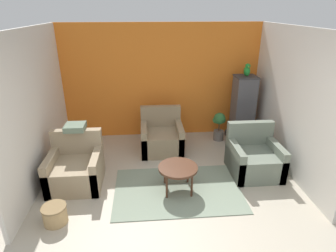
# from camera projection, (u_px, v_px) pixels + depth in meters

# --- Properties ---
(ground_plane) EXTENTS (20.00, 20.00, 0.00)m
(ground_plane) POSITION_uv_depth(u_px,v_px,m) (178.00, 234.00, 3.81)
(ground_plane) COLOR #B2A893
(ground_plane) RESTS_ON ground
(wall_back_accent) EXTENTS (4.51, 0.06, 2.56)m
(wall_back_accent) POSITION_uv_depth(u_px,v_px,m) (162.00, 82.00, 6.37)
(wall_back_accent) COLOR orange
(wall_back_accent) RESTS_ON ground_plane
(wall_left) EXTENTS (0.06, 3.31, 2.56)m
(wall_left) POSITION_uv_depth(u_px,v_px,m) (34.00, 109.00, 4.65)
(wall_left) COLOR silver
(wall_left) RESTS_ON ground_plane
(wall_right) EXTENTS (0.06, 3.31, 2.56)m
(wall_right) POSITION_uv_depth(u_px,v_px,m) (292.00, 102.00, 5.00)
(wall_right) COLOR silver
(wall_right) RESTS_ON ground_plane
(area_rug) EXTENTS (2.10, 1.41, 0.01)m
(area_rug) POSITION_uv_depth(u_px,v_px,m) (178.00, 190.00, 4.72)
(area_rug) COLOR gray
(area_rug) RESTS_ON ground_plane
(coffee_table) EXTENTS (0.65, 0.65, 0.45)m
(coffee_table) POSITION_uv_depth(u_px,v_px,m) (178.00, 169.00, 4.56)
(coffee_table) COLOR #472819
(coffee_table) RESTS_ON ground_plane
(armchair_left) EXTENTS (0.86, 0.85, 0.88)m
(armchair_left) POSITION_uv_depth(u_px,v_px,m) (76.00, 169.00, 4.79)
(armchair_left) COLOR #9E896B
(armchair_left) RESTS_ON ground_plane
(armchair_right) EXTENTS (0.86, 0.85, 0.88)m
(armchair_right) POSITION_uv_depth(u_px,v_px,m) (254.00, 158.00, 5.13)
(armchair_right) COLOR slate
(armchair_right) RESTS_ON ground_plane
(armchair_middle) EXTENTS (0.86, 0.85, 0.88)m
(armchair_middle) POSITION_uv_depth(u_px,v_px,m) (162.00, 137.00, 5.96)
(armchair_middle) COLOR #8E7A5B
(armchair_middle) RESTS_ON ground_plane
(birdcage) EXTENTS (0.57, 0.57, 1.48)m
(birdcage) POSITION_uv_depth(u_px,v_px,m) (243.00, 110.00, 6.30)
(birdcage) COLOR #353539
(birdcage) RESTS_ON ground_plane
(parrot) EXTENTS (0.13, 0.23, 0.28)m
(parrot) POSITION_uv_depth(u_px,v_px,m) (247.00, 70.00, 5.95)
(parrot) COLOR #1E842D
(parrot) RESTS_ON birdcage
(potted_plant) EXTENTS (0.29, 0.26, 0.66)m
(potted_plant) POSITION_uv_depth(u_px,v_px,m) (219.00, 124.00, 6.37)
(potted_plant) COLOR #66605B
(potted_plant) RESTS_ON ground_plane
(wicker_basket) EXTENTS (0.35, 0.35, 0.28)m
(wicker_basket) POSITION_uv_depth(u_px,v_px,m) (55.00, 214.00, 3.95)
(wicker_basket) COLOR tan
(wicker_basket) RESTS_ON ground_plane
(throw_pillow) EXTENTS (0.34, 0.34, 0.10)m
(throw_pillow) POSITION_uv_depth(u_px,v_px,m) (75.00, 127.00, 4.83)
(throw_pillow) COLOR slate
(throw_pillow) RESTS_ON armchair_left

